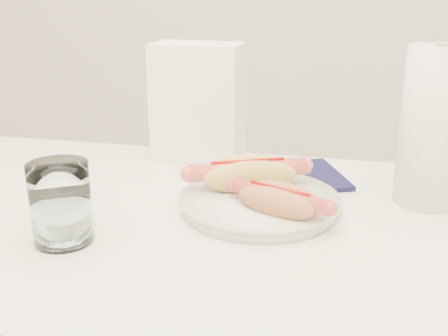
% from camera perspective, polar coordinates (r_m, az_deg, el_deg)
% --- Properties ---
extents(table, '(1.20, 0.80, 0.75)m').
position_cam_1_polar(table, '(0.77, -2.28, -11.66)').
color(table, white).
rests_on(table, ground).
extents(plate, '(0.28, 0.28, 0.02)m').
position_cam_1_polar(plate, '(0.83, 3.68, -3.76)').
color(plate, silver).
rests_on(plate, table).
extents(hotdog_left, '(0.18, 0.12, 0.05)m').
position_cam_1_polar(hotdog_left, '(0.86, 2.47, -0.64)').
color(hotdog_left, '#DFB159').
rests_on(hotdog_left, plate).
extents(hotdog_right, '(0.15, 0.10, 0.04)m').
position_cam_1_polar(hotdog_right, '(0.77, 5.79, -3.34)').
color(hotdog_right, '#C37A4C').
rests_on(hotdog_right, plate).
extents(water_glass, '(0.08, 0.08, 0.11)m').
position_cam_1_polar(water_glass, '(0.75, -16.49, -3.49)').
color(water_glass, white).
rests_on(water_glass, table).
extents(napkin_box, '(0.17, 0.10, 0.22)m').
position_cam_1_polar(napkin_box, '(1.05, -2.71, 6.79)').
color(napkin_box, white).
rests_on(napkin_box, table).
extents(navy_napkin, '(0.20, 0.20, 0.01)m').
position_cam_1_polar(navy_napkin, '(0.97, 7.47, -0.87)').
color(navy_napkin, '#111135').
rests_on(navy_napkin, table).
extents(paper_towel_roll, '(0.13, 0.13, 0.24)m').
position_cam_1_polar(paper_towel_roll, '(0.89, 21.07, 3.97)').
color(paper_towel_roll, white).
rests_on(paper_towel_roll, table).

